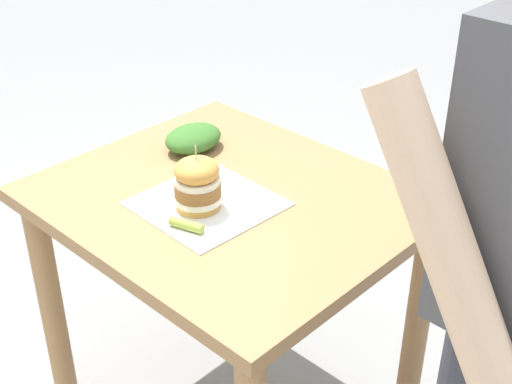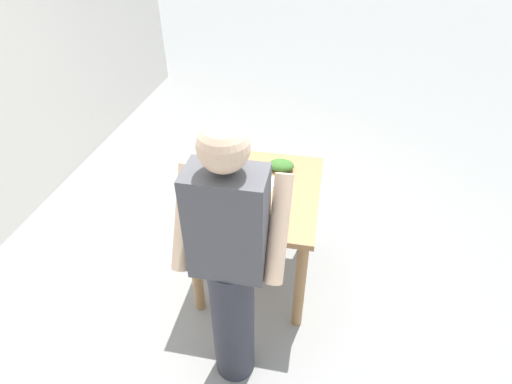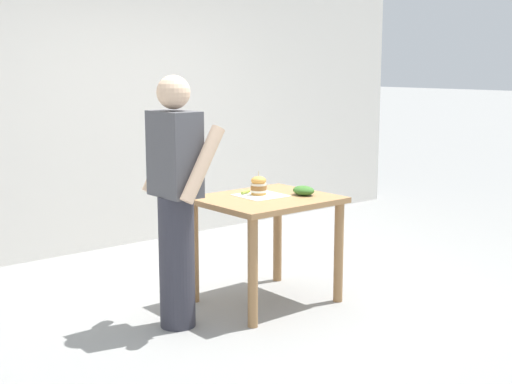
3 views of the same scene
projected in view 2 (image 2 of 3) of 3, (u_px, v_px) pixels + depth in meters
The scene contains 7 objects.
ground_plane at pixel (258, 270), 3.14m from camera, with size 80.00×80.00×0.00m, color gray.
patio_table at pixel (259, 207), 2.75m from camera, with size 0.81×0.95×0.80m.
serving_paper at pixel (249, 187), 2.68m from camera, with size 0.32×0.32×0.00m, color white.
sandwich at pixel (244, 178), 2.64m from camera, with size 0.12×0.12×0.18m.
pickle_spear at pixel (230, 188), 2.64m from camera, with size 0.02×0.02×0.09m, color #8EA83D.
side_salad at pixel (281, 165), 2.83m from camera, with size 0.18×0.14×0.07m, color #386B28.
diner_across_table at pixel (230, 267), 1.99m from camera, with size 0.55×0.35×1.69m.
Camera 2 is at (-0.38, 2.11, 2.38)m, focal length 28.00 mm.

